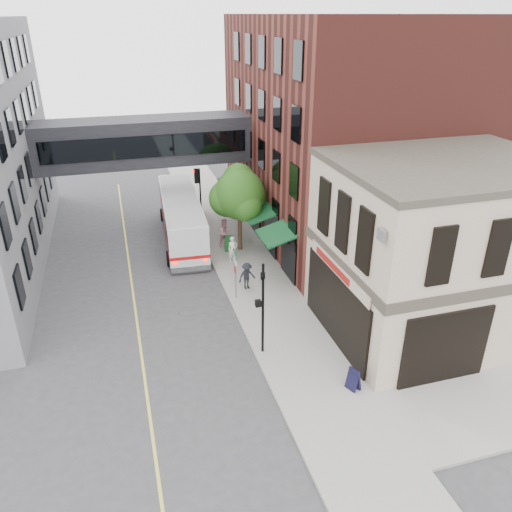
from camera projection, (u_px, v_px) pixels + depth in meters
ground at (267, 383)px, 21.26m from camera, size 120.00×120.00×0.00m
sidewalk_main at (234, 244)px, 33.81m from camera, size 4.00×60.00×0.15m
corner_building at (438, 249)px, 23.39m from camera, size 10.19×8.12×8.45m
brick_building at (343, 132)px, 33.64m from camera, size 13.76×18.00×14.00m
skyway_bridge at (145, 141)px, 33.19m from camera, size 14.00×3.18×3.00m
traffic_signal_near at (262, 298)px, 21.77m from camera, size 0.44×0.22×4.60m
traffic_signal_far at (198, 187)px, 34.53m from camera, size 0.53×0.28×4.50m
street_sign_pole at (235, 269)px, 26.55m from camera, size 0.08×0.75×3.00m
street_tree at (239, 194)px, 31.50m from camera, size 3.80×3.20×5.60m
lane_marking at (132, 287)px, 28.63m from camera, size 0.12×40.00×0.01m
bus at (181, 216)px, 34.18m from camera, size 3.22×11.20×2.98m
pedestrian_a at (233, 250)px, 30.92m from camera, size 0.62×0.41×1.68m
pedestrian_b at (225, 233)px, 33.05m from camera, size 1.13×1.03×1.88m
pedestrian_c at (247, 276)px, 27.89m from camera, size 1.14×0.83×1.59m
newspaper_box at (229, 244)px, 32.49m from camera, size 0.62×0.58×1.03m
sandwich_board at (354, 379)px, 20.50m from camera, size 0.53×0.64×0.97m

